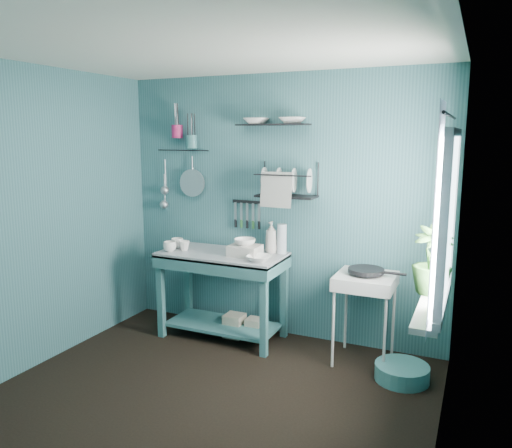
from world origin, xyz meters
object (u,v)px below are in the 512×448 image
at_px(water_bottle, 282,239).
at_px(wash_tub, 245,251).
at_px(work_counter, 223,295).
at_px(colander, 192,183).
at_px(mug_left, 170,247).
at_px(soap_bottle, 271,237).
at_px(storage_tin_small, 254,328).
at_px(utensil_cup_teal, 192,142).
at_px(utensil_cup_magenta, 177,131).
at_px(potted_plant, 432,260).
at_px(hotplate_stand, 364,319).
at_px(storage_tin_large, 234,325).
at_px(mug_mid, 184,246).
at_px(mug_right, 177,243).
at_px(frying_pan, 366,270).
at_px(floor_basin, 402,373).
at_px(dish_rack, 287,180).

bearing_deg(water_bottle, wash_tub, -138.37).
xyz_separation_m(work_counter, colander, (-0.49, 0.29, 1.04)).
xyz_separation_m(mug_left, soap_bottle, (0.90, 0.36, 0.10)).
relative_size(colander, storage_tin_small, 1.40).
xyz_separation_m(utensil_cup_teal, storage_tin_small, (0.77, -0.18, -1.77)).
bearing_deg(storage_tin_small, utensil_cup_magenta, 169.28).
bearing_deg(potted_plant, hotplate_stand, 139.30).
distance_m(utensil_cup_magenta, storage_tin_large, 2.01).
bearing_deg(mug_mid, water_bottle, 17.28).
height_order(wash_tub, utensil_cup_teal, utensil_cup_teal).
height_order(water_bottle, storage_tin_large, water_bottle).
relative_size(utensil_cup_magenta, colander, 0.46).
bearing_deg(water_bottle, utensil_cup_magenta, 178.17).
bearing_deg(utensil_cup_magenta, utensil_cup_teal, 0.00).
relative_size(mug_left, storage_tin_small, 0.61).
bearing_deg(utensil_cup_magenta, water_bottle, -1.83).
distance_m(colander, storage_tin_small, 1.58).
xyz_separation_m(mug_right, storage_tin_large, (0.60, 0.05, -0.77)).
relative_size(mug_left, utensil_cup_teal, 0.95).
bearing_deg(mug_left, water_bottle, 20.81).
relative_size(soap_bottle, utensil_cup_magenta, 2.30).
xyz_separation_m(mug_left, colander, (-0.01, 0.45, 0.57)).
relative_size(utensil_cup_teal, storage_tin_small, 0.65).
height_order(utensil_cup_magenta, colander, utensil_cup_magenta).
relative_size(frying_pan, utensil_cup_magenta, 2.31).
bearing_deg(work_counter, floor_basin, -6.44).
relative_size(soap_bottle, storage_tin_small, 1.49).
height_order(mug_mid, storage_tin_large, mug_mid).
relative_size(utensil_cup_teal, colander, 0.46).
bearing_deg(soap_bottle, mug_left, -158.20).
xyz_separation_m(work_counter, water_bottle, (0.52, 0.22, 0.56)).
relative_size(frying_pan, colander, 1.07).
height_order(mug_mid, dish_rack, dish_rack).
bearing_deg(mug_right, storage_tin_large, 4.76).
bearing_deg(utensil_cup_teal, colander, 128.53).
xyz_separation_m(work_counter, potted_plant, (1.91, -0.46, 0.65)).
distance_m(potted_plant, floor_basin, 1.06).
relative_size(mug_right, potted_plant, 0.25).
relative_size(mug_mid, wash_tub, 0.36).
xyz_separation_m(water_bottle, potted_plant, (1.39, -0.68, 0.10)).
distance_m(water_bottle, colander, 1.12).
relative_size(dish_rack, colander, 1.96).
distance_m(dish_rack, utensil_cup_teal, 1.09).
distance_m(wash_tub, utensil_cup_magenta, 1.43).
height_order(soap_bottle, utensil_cup_magenta, utensil_cup_magenta).
height_order(water_bottle, frying_pan, water_bottle).
xyz_separation_m(mug_right, dish_rack, (1.07, 0.21, 0.65)).
xyz_separation_m(frying_pan, potted_plant, (0.55, -0.48, 0.26)).
relative_size(utensil_cup_teal, storage_tin_large, 0.59).
bearing_deg(potted_plant, wash_tub, 165.30).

